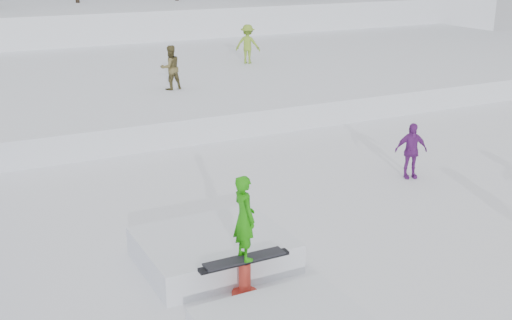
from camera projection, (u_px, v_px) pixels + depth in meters
name	position (u px, v px, depth m)	size (l,w,h in m)	color
ground	(280.00, 246.00, 12.46)	(120.00, 120.00, 0.00)	white
snow_berm	(30.00, 26.00, 37.43)	(60.00, 14.00, 2.40)	white
snow_midrise	(87.00, 82.00, 25.85)	(50.00, 18.00, 0.80)	white
walker_olive	(170.00, 68.00, 22.29)	(0.75, 0.58, 1.54)	brown
walker_ygreen	(248.00, 44.00, 27.42)	(1.07, 0.61, 1.65)	olive
spectator_purple	(411.00, 151.00, 15.99)	(0.83, 0.35, 1.42)	#752686
jib_rail_feature	(230.00, 264.00, 11.08)	(2.60, 4.40, 2.11)	white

